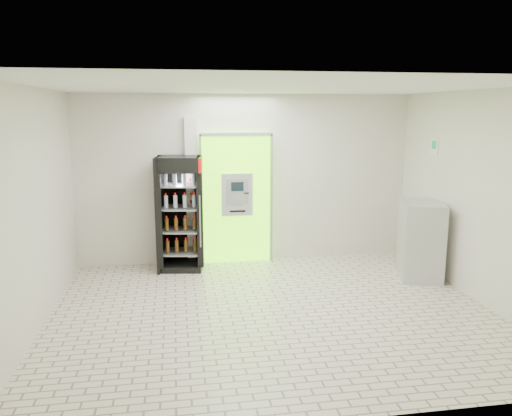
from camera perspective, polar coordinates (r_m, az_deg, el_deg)
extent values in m
plane|color=beige|center=(6.98, 1.93, -11.75)|extent=(6.00, 6.00, 0.00)
plane|color=silver|center=(8.98, -1.07, 3.35)|extent=(6.00, 0.00, 6.00)
plane|color=silver|center=(4.19, 8.68, -5.79)|extent=(6.00, 0.00, 6.00)
plane|color=silver|center=(6.66, -24.22, -0.35)|extent=(0.00, 5.00, 5.00)
plane|color=silver|center=(7.70, 24.48, 1.06)|extent=(0.00, 5.00, 5.00)
plane|color=white|center=(6.44, 2.11, 13.68)|extent=(6.00, 6.00, 0.00)
cube|color=#69F40D|center=(8.94, -2.27, 1.04)|extent=(1.20, 0.12, 2.30)
cube|color=gray|center=(8.74, -2.27, 8.40)|extent=(1.28, 0.04, 0.06)
cube|color=gray|center=(8.82, -6.28, 0.84)|extent=(0.04, 0.04, 2.30)
cube|color=gray|center=(8.97, 1.78, 1.07)|extent=(0.04, 0.04, 2.30)
cube|color=black|center=(9.04, -1.57, -3.06)|extent=(0.62, 0.01, 0.67)
cube|color=black|center=(8.75, -4.50, 6.28)|extent=(0.22, 0.01, 0.18)
cube|color=#B4B6BC|center=(8.82, -2.19, 1.56)|extent=(0.55, 0.12, 0.75)
cube|color=black|center=(8.73, -2.15, 2.46)|extent=(0.22, 0.01, 0.16)
cube|color=gray|center=(8.77, -2.13, 0.65)|extent=(0.16, 0.01, 0.12)
cube|color=black|center=(8.77, -1.10, 1.71)|extent=(0.09, 0.01, 0.02)
cube|color=black|center=(8.80, -2.12, -0.37)|extent=(0.28, 0.01, 0.03)
cube|color=silver|center=(8.88, -7.30, 1.87)|extent=(0.22, 0.10, 2.60)
cube|color=#193FB2|center=(8.77, -7.34, 4.07)|extent=(0.09, 0.01, 0.06)
cube|color=red|center=(8.79, -7.32, 3.23)|extent=(0.09, 0.01, 0.06)
cube|color=yellow|center=(8.81, -7.30, 2.39)|extent=(0.09, 0.01, 0.06)
cube|color=orange|center=(8.83, -7.28, 1.56)|extent=(0.09, 0.01, 0.06)
cube|color=red|center=(8.85, -7.26, 0.73)|extent=(0.09, 0.01, 0.06)
cube|color=black|center=(8.64, -8.64, -0.60)|extent=(0.83, 0.77, 1.95)
cube|color=black|center=(8.94, -8.66, -0.20)|extent=(0.73, 0.16, 1.95)
cube|color=#AB0B09|center=(8.19, -8.78, 4.77)|extent=(0.71, 0.12, 0.23)
cube|color=white|center=(8.18, -8.78, 4.77)|extent=(0.41, 0.07, 0.07)
cube|color=black|center=(8.88, -8.46, -6.47)|extent=(0.83, 0.77, 0.10)
cylinder|color=gray|center=(8.32, -6.41, -1.54)|extent=(0.03, 0.03, 0.88)
cube|color=gray|center=(8.81, -8.51, -4.96)|extent=(0.70, 0.66, 0.02)
cube|color=gray|center=(8.71, -8.58, -2.49)|extent=(0.70, 0.66, 0.02)
cube|color=gray|center=(8.62, -8.66, 0.04)|extent=(0.70, 0.66, 0.02)
cube|color=gray|center=(8.56, -8.73, 2.60)|extent=(0.70, 0.66, 0.02)
cube|color=#B4B6BC|center=(8.63, 18.27, -3.44)|extent=(0.88, 1.09, 1.26)
cube|color=gray|center=(8.47, 16.39, -3.15)|extent=(0.28, 0.88, 0.01)
cube|color=white|center=(8.82, 19.73, 6.62)|extent=(0.02, 0.22, 0.26)
cube|color=#0D903E|center=(8.81, 19.67, 6.82)|extent=(0.00, 0.14, 0.14)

